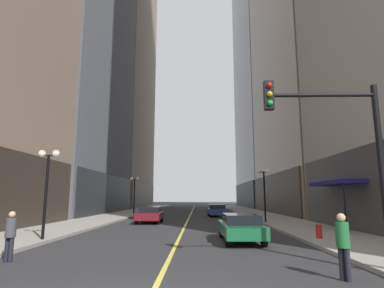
# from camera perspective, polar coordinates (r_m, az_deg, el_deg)

# --- Properties ---
(ground_plane) EXTENTS (200.00, 200.00, 0.00)m
(ground_plane) POSITION_cam_1_polar(r_m,az_deg,el_deg) (41.00, -0.21, -12.70)
(ground_plane) COLOR #2D2D30
(sidewalk_left) EXTENTS (4.50, 78.00, 0.15)m
(sidewalk_left) POSITION_cam_1_polar(r_m,az_deg,el_deg) (42.02, -11.80, -12.32)
(sidewalk_left) COLOR #9E9991
(sidewalk_left) RESTS_ON ground
(sidewalk_right) EXTENTS (4.50, 78.00, 0.15)m
(sidewalk_right) POSITION_cam_1_polar(r_m,az_deg,el_deg) (41.61, 11.50, -12.36)
(sidewalk_right) COLOR #9E9991
(sidewalk_right) RESTS_ON ground
(lane_centre_stripe) EXTENTS (0.16, 70.00, 0.01)m
(lane_centre_stripe) POSITION_cam_1_polar(r_m,az_deg,el_deg) (41.00, -0.21, -12.69)
(lane_centre_stripe) COLOR #E5D64C
(lane_centre_stripe) RESTS_ON ground
(building_left_far) EXTENTS (13.31, 26.00, 90.85)m
(building_left_far) POSITION_cam_1_polar(r_m,az_deg,el_deg) (80.88, -12.91, 22.84)
(building_left_far) COLOR gray
(building_left_far) RESTS_ON ground
(building_right_mid) EXTENTS (13.99, 24.00, 59.33)m
(building_right_mid) POSITION_cam_1_polar(r_m,az_deg,el_deg) (51.54, 21.34, 23.20)
(building_right_mid) COLOR gray
(building_right_mid) RESTS_ON ground
(building_right_far) EXTENTS (14.53, 26.00, 73.13)m
(building_right_far) POSITION_cam_1_polar(r_m,az_deg,el_deg) (76.18, 14.40, 17.41)
(building_right_far) COLOR #4C515B
(building_right_far) RESTS_ON ground
(storefront_awning_right) EXTENTS (1.60, 5.24, 3.12)m
(storefront_awning_right) POSITION_cam_1_polar(r_m,az_deg,el_deg) (21.65, 24.98, -6.55)
(storefront_awning_right) COLOR navy
(storefront_awning_right) RESTS_ON ground
(car_green) EXTENTS (1.88, 4.54, 1.32)m
(car_green) POSITION_cam_1_polar(r_m,az_deg,el_deg) (15.68, 8.90, -14.76)
(car_green) COLOR #196038
(car_green) RESTS_ON ground
(car_maroon) EXTENTS (2.04, 4.13, 1.32)m
(car_maroon) POSITION_cam_1_polar(r_m,az_deg,el_deg) (26.75, -7.74, -12.65)
(car_maroon) COLOR maroon
(car_maroon) RESTS_ON ground
(car_blue) EXTENTS (2.04, 4.53, 1.32)m
(car_blue) POSITION_cam_1_polar(r_m,az_deg,el_deg) (35.49, 4.55, -11.97)
(car_blue) COLOR navy
(car_blue) RESTS_ON ground
(pedestrian_in_green_parka) EXTENTS (0.48, 0.48, 1.70)m
(pedestrian_in_green_parka) POSITION_cam_1_polar(r_m,az_deg,el_deg) (9.35, 25.98, -15.73)
(pedestrian_in_green_parka) COLOR black
(pedestrian_in_green_parka) RESTS_ON ground
(pedestrian_with_orange_bag) EXTENTS (0.38, 0.38, 1.65)m
(pedestrian_with_orange_bag) POSITION_cam_1_polar(r_m,az_deg,el_deg) (12.40, -30.37, -13.83)
(pedestrian_with_orange_bag) COLOR black
(pedestrian_with_orange_bag) RESTS_ON ground
(traffic_light_near_right) EXTENTS (3.43, 0.35, 5.65)m
(traffic_light_near_right) POSITION_cam_1_polar(r_m,az_deg,el_deg) (10.25, 26.07, 0.34)
(traffic_light_near_right) COLOR black
(traffic_light_near_right) RESTS_ON ground
(street_lamp_left_near) EXTENTS (1.06, 0.36, 4.43)m
(street_lamp_left_near) POSITION_cam_1_polar(r_m,az_deg,el_deg) (16.87, -25.02, -4.97)
(street_lamp_left_near) COLOR black
(street_lamp_left_near) RESTS_ON ground
(street_lamp_left_far) EXTENTS (1.06, 0.36, 4.43)m
(street_lamp_left_far) POSITION_cam_1_polar(r_m,az_deg,el_deg) (36.79, -10.52, -7.80)
(street_lamp_left_far) COLOR black
(street_lamp_left_far) RESTS_ON ground
(street_lamp_right_mid) EXTENTS (1.06, 0.36, 4.43)m
(street_lamp_right_mid) POSITION_cam_1_polar(r_m,az_deg,el_deg) (26.29, 13.11, -7.01)
(street_lamp_right_mid) COLOR black
(street_lamp_right_mid) RESTS_ON ground
(fire_hydrant_right) EXTENTS (0.28, 0.28, 0.80)m
(fire_hydrant_right) POSITION_cam_1_polar(r_m,az_deg,el_deg) (16.89, 22.32, -14.88)
(fire_hydrant_right) COLOR red
(fire_hydrant_right) RESTS_ON ground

